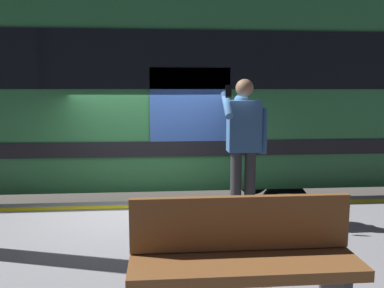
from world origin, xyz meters
name	(u,v)px	position (x,y,z in m)	size (l,w,h in m)	color
ground_plane	(153,258)	(0.00, 0.00, 0.00)	(23.54, 23.54, 0.00)	#4C4742
safety_line	(151,206)	(0.00, 0.30, 0.92)	(13.21, 0.16, 0.01)	yellow
track_rail_near	(154,228)	(0.00, -1.13, 0.08)	(17.53, 0.08, 0.16)	slate
track_rail_far	(154,205)	(0.00, -2.56, 0.08)	(17.53, 0.08, 0.16)	slate
train_carriage	(81,88)	(1.34, -1.84, 2.60)	(11.18, 2.95, 4.12)	#2D723F
passenger	(244,138)	(-1.17, 1.02, 1.98)	(0.57, 0.55, 1.79)	#262628
handbag	(287,211)	(-1.70, 1.17, 1.07)	(0.36, 0.33, 0.35)	black
bench	(244,257)	(-0.71, 3.20, 1.40)	(1.62, 0.44, 0.90)	brown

